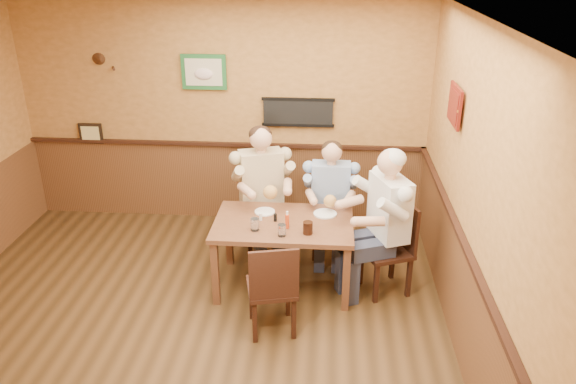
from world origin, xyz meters
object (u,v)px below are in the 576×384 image
Objects in this scene: dining_table at (283,230)px; diner_white_elder at (388,230)px; chair_right_end at (386,249)px; diner_blue_polo at (330,205)px; cola_tumbler at (308,228)px; hot_sauce_bottle at (287,221)px; pepper_shaker at (275,218)px; chair_back_left at (262,215)px; chair_back_right at (330,220)px; water_glass_left at (255,224)px; diner_tan_shirt at (262,198)px; salt_shaker at (261,217)px; chair_near_side at (272,285)px; water_glass_mid at (282,230)px.

diner_white_elder reaches higher than dining_table.
chair_right_end is 0.92m from diner_blue_polo.
diner_blue_polo reaches higher than cola_tumbler.
hot_sauce_bottle is 0.20m from pepper_shaker.
chair_back_left is at bearing -138.66° from chair_right_end.
dining_table is at bearing -112.41° from diner_white_elder.
diner_blue_polo reaches higher than chair_back_right.
diner_white_elder reaches higher than water_glass_left.
hot_sauce_bottle is at bearing -85.04° from diner_tan_shirt.
pepper_shaker is (-1.13, 0.01, 0.09)m from diner_white_elder.
pepper_shaker is (0.22, -0.67, 0.31)m from chair_back_left.
pepper_shaker is at bearing 178.87° from dining_table.
chair_right_end is at bearing -49.88° from chair_back_right.
salt_shaker is 0.15m from pepper_shaker.
water_glass_left reaches higher than pepper_shaker.
pepper_shaker is (0.18, 0.21, -0.02)m from water_glass_left.
chair_back_right is at bearing -122.49° from chair_near_side.
diner_tan_shirt is 8.45× the size of hot_sauce_bottle.
water_glass_mid is (0.01, -0.30, 0.15)m from dining_table.
chair_back_left is 1.44m from chair_near_side.
cola_tumbler is (0.52, -0.03, -0.00)m from water_glass_left.
diner_white_elder is 11.05× the size of water_glass_left.
chair_back_right is 0.63× the size of diner_tan_shirt.
diner_tan_shirt reaches higher than water_glass_left.
diner_tan_shirt is at bearing 96.29° from salt_shaker.
dining_table is 1.05m from diner_white_elder.
diner_tan_shirt is 11.11× the size of cola_tumbler.
chair_near_side reaches higher than pepper_shaker.
diner_tan_shirt is at bearing 108.32° from pepper_shaker.
hot_sauce_bottle is at bearing -104.57° from diner_white_elder.
diner_white_elder reaches higher than cola_tumbler.
diner_blue_polo is (0.00, 0.00, 0.19)m from chair_back_right.
chair_back_right is (0.77, 0.02, -0.05)m from chair_back_left.
cola_tumbler is at bearing 14.47° from water_glass_mid.
water_glass_left is 0.28m from pepper_shaker.
chair_back_right is 0.91m from chair_right_end.
diner_tan_shirt is at bearing 92.81° from water_glass_left.
diner_blue_polo is at bearing 77.10° from cola_tumbler.
dining_table is 0.76m from chair_near_side.
chair_back_right is at bearing 50.88° from water_glass_left.
diner_white_elder is at bearing 15.96° from cola_tumbler.
water_glass_left is at bearing 161.13° from water_glass_mid.
chair_back_right is 0.89× the size of chair_right_end.
chair_near_side is 7.96× the size of water_glass_mid.
hot_sauce_bottle is at bearing -111.67° from chair_near_side.
diner_blue_polo is 0.89× the size of diner_white_elder.
water_glass_left is at bearing -103.23° from diner_white_elder.
cola_tumbler reaches higher than salt_shaker.
hot_sauce_bottle is 0.32m from salt_shaker.
dining_table is 1.00× the size of diner_white_elder.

